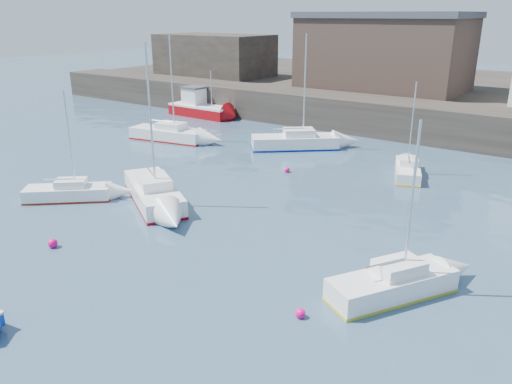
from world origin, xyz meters
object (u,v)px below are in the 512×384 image
Objects in this scene: fishing_boat at (200,107)px; buoy_far at (287,172)px; sailboat_b at (154,192)px; sailboat_f at (408,170)px; buoy_near at (53,247)px; buoy_mid at (300,317)px; sailboat_c at (393,284)px; sailboat_a at (68,192)px; sailboat_h at (295,141)px; sailboat_e at (169,134)px.

buoy_far is at bearing -32.53° from fishing_boat.
sailboat_f is (10.15, 13.21, -0.14)m from sailboat_b.
buoy_near is 12.35m from buoy_mid.
sailboat_c reaches higher than buoy_near.
sailboat_a reaches higher than fishing_boat.
sailboat_b reaches higher than sailboat_f.
sailboat_a is at bearing 171.75° from buoy_mid.
buoy_mid is at bearing -122.29° from sailboat_c.
sailboat_a is 21.44m from sailboat_f.
buoy_near is (-9.52, -20.14, -0.43)m from sailboat_f.
sailboat_f is 10.04m from sailboat_h.
sailboat_c is at bearing -37.15° from fishing_boat.
sailboat_b is at bearing -127.54° from sailboat_f.
fishing_boat is at bearing 159.23° from sailboat_h.
buoy_near is (15.59, -27.76, -0.93)m from fishing_boat.
sailboat_c is 15.78m from sailboat_f.
sailboat_b is at bearing 95.20° from buoy_near.
sailboat_a is 17.31m from buoy_mid.
sailboat_b is 19.92× the size of buoy_near.
buoy_far is (13.14, -1.87, -0.56)m from sailboat_e.
buoy_mid is 17.32m from buoy_far.
buoy_mid is (12.22, 1.80, 0.00)m from buoy_near.
sailboat_b reaches higher than buoy_near.
fishing_boat is 19.61× the size of buoy_mid.
sailboat_f is (14.43, 15.86, -0.01)m from sailboat_a.
sailboat_f is at bearing 64.70° from buoy_near.
sailboat_e is at bearing 152.51° from sailboat_c.
sailboat_h reaches higher than fishing_boat.
sailboat_a is 0.93× the size of sailboat_c.
fishing_boat is at bearing 142.85° from sailboat_c.
fishing_boat is 0.83× the size of sailboat_h.
sailboat_f is 13.85× the size of buoy_near.
sailboat_a is at bearing -67.65° from sailboat_e.
sailboat_c is 15.20m from buoy_near.
buoy_near is 1.20× the size of buoy_far.
sailboat_h is at bearing 121.90° from buoy_mid.
sailboat_f reaches higher than buoy_far.
sailboat_h is 19.91× the size of buoy_near.
sailboat_a is 14.18× the size of buoy_near.
sailboat_c is 28.05m from sailboat_e.
buoy_near is at bearing -84.80° from sailboat_b.
buoy_far is at bearing -8.11° from sailboat_e.
sailboat_a is at bearing -122.15° from buoy_far.
sailboat_f is 18.55m from buoy_mid.
fishing_boat reaches higher than buoy_near.
sailboat_e is at bearing 112.35° from sailboat_a.
sailboat_a reaches higher than sailboat_f.
sailboat_c is 18.15× the size of buoy_mid.
sailboat_c is 1.10× the size of sailboat_f.
sailboat_a is 17.04× the size of buoy_far.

